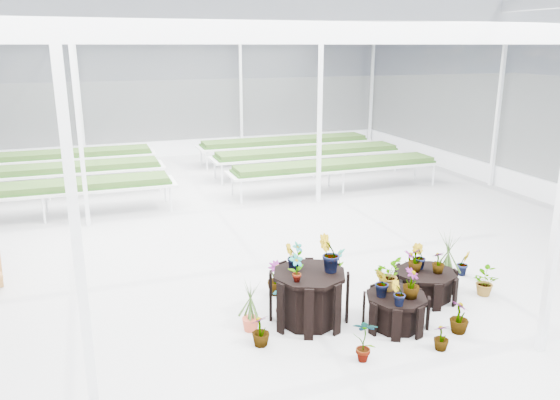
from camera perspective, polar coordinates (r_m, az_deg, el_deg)
name	(u,v)px	position (r m, az deg, el deg)	size (l,w,h in m)	color
ground_plane	(257,272)	(10.56, -2.46, -7.49)	(24.00, 24.00, 0.00)	gray
greenhouse_shell	(255,157)	(9.89, -2.61, 4.56)	(18.00, 24.00, 4.50)	white
steel_frame	(255,157)	(9.89, -2.61, 4.56)	(18.00, 24.00, 4.50)	silver
nursery_benches	(188,171)	(17.14, -9.57, 2.99)	(16.00, 7.00, 0.84)	silver
plinth_tall	(309,297)	(8.65, 3.03, -10.05)	(1.20, 1.20, 0.82)	black
plinth_mid	(396,311)	(8.75, 11.99, -11.23)	(0.97, 0.97, 0.51)	black
plinth_low	(425,284)	(9.78, 14.93, -8.51)	(1.06, 1.06, 0.48)	black
nursery_plants	(375,279)	(9.10, 9.90, -8.18)	(4.73, 3.06, 1.43)	#2B451A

